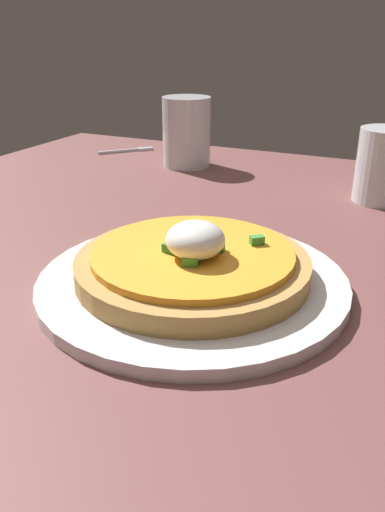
{
  "coord_description": "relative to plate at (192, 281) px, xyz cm",
  "views": [
    {
      "loc": [
        -41.2,
        -30.44,
        25.34
      ],
      "look_at": [
        -2.97,
        -12.48,
        6.31
      ],
      "focal_mm": 36.03,
      "sensor_mm": 36.0,
      "label": 1
    }
  ],
  "objects": [
    {
      "name": "plate",
      "position": [
        0.0,
        0.0,
        0.0
      ],
      "size": [
        28.36,
        28.36,
        1.17
      ],
      "primitive_type": "cylinder",
      "color": "silver",
      "rests_on": "dining_table"
    },
    {
      "name": "dining_table",
      "position": [
        2.97,
        12.48,
        -2.16
      ],
      "size": [
        108.08,
        84.12,
        3.14
      ],
      "primitive_type": "cube",
      "color": "brown",
      "rests_on": "ground"
    },
    {
      "name": "cup_far",
      "position": [
        34.22,
        -12.57,
        3.84
      ],
      "size": [
        7.67,
        7.67,
        9.89
      ],
      "color": "silver",
      "rests_on": "dining_table"
    },
    {
      "name": "fork",
      "position": [
        45.76,
        34.65,
        -0.33
      ],
      "size": [
        8.65,
        7.92,
        0.5
      ],
      "rotation": [
        0.0,
        0.0,
        -0.73
      ],
      "color": "#B7B7BC",
      "rests_on": "dining_table"
    },
    {
      "name": "pizza",
      "position": [
        -0.08,
        -0.06,
        2.03
      ],
      "size": [
        21.31,
        21.31,
        5.77
      ],
      "color": "#B78A49",
      "rests_on": "plate"
    },
    {
      "name": "cup_near",
      "position": [
        40.6,
        20.18,
        4.85
      ],
      "size": [
        8.11,
        8.11,
        11.47
      ],
      "color": "silver",
      "rests_on": "dining_table"
    }
  ]
}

